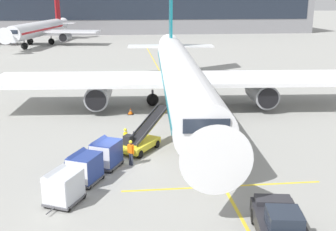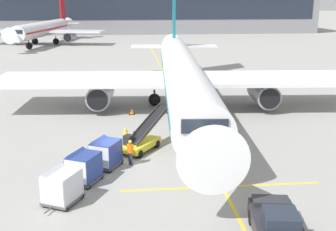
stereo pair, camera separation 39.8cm
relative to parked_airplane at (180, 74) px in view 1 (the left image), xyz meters
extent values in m
plane|color=gray|center=(-6.05, -14.23, -3.44)|extent=(600.00, 600.00, 0.00)
cylinder|color=white|center=(-0.06, -0.90, 0.07)|extent=(6.22, 37.44, 3.70)
cube|color=#146B7A|center=(-0.06, -0.90, 0.07)|extent=(6.16, 35.96, 0.44)
cone|color=white|center=(-1.45, -21.34, 0.07)|extent=(3.75, 3.93, 3.51)
cone|color=white|center=(1.41, 20.64, 0.34)|extent=(3.54, 6.11, 3.14)
cube|color=white|center=(-9.57, 0.68, -0.49)|extent=(18.17, 8.64, 0.36)
cylinder|color=#93969E|center=(-8.08, -0.17, -1.81)|extent=(2.62, 4.99, 2.29)
cylinder|color=black|center=(-8.24, -2.64, -1.81)|extent=(1.95, 0.25, 1.95)
cube|color=white|center=(9.57, -0.62, -0.49)|extent=(18.17, 8.64, 0.36)
cylinder|color=#93969E|center=(7.98, -1.26, -1.81)|extent=(2.62, 4.99, 2.29)
cylinder|color=black|center=(7.81, -3.73, -1.81)|extent=(1.95, 0.25, 1.95)
cube|color=#146B7A|center=(1.30, 19.17, 6.40)|extent=(0.58, 4.48, 11.18)
cube|color=white|center=(1.28, 18.87, 0.62)|extent=(12.22, 3.79, 0.20)
cube|color=#1E2633|center=(-1.28, -18.76, 0.62)|extent=(2.69, 1.84, 0.81)
cylinder|color=#47474C|center=(-0.82, -12.06, -2.30)|extent=(0.22, 0.22, 1.03)
sphere|color=black|center=(-0.82, -12.06, -2.81)|extent=(1.26, 1.26, 1.26)
cylinder|color=#47474C|center=(-2.70, 1.15, -2.30)|extent=(0.22, 0.22, 1.03)
sphere|color=black|center=(-2.70, 1.15, -2.81)|extent=(1.26, 1.26, 1.26)
cylinder|color=#47474C|center=(2.83, 0.77, -2.30)|extent=(0.22, 0.22, 1.03)
sphere|color=black|center=(2.83, 0.77, -2.81)|extent=(1.26, 1.26, 1.26)
cube|color=gold|center=(-4.65, -12.08, -2.94)|extent=(3.24, 3.71, 0.44)
cube|color=black|center=(-5.48, -12.65, -2.37)|extent=(0.80, 0.81, 0.70)
cylinder|color=#333338|center=(-5.09, -12.09, -2.32)|extent=(0.08, 0.08, 0.80)
cube|color=gold|center=(-3.95, -11.05, -1.82)|extent=(3.53, 4.58, 1.96)
cube|color=black|center=(-3.95, -11.05, -1.73)|extent=(3.34, 4.38, 1.81)
cube|color=#333338|center=(-3.58, -11.30, -1.70)|extent=(2.80, 4.04, 2.00)
cube|color=#333338|center=(-4.31, -10.80, -1.70)|extent=(2.80, 4.04, 2.00)
cylinder|color=black|center=(-3.37, -11.51, -3.16)|extent=(0.48, 0.58, 0.56)
cylinder|color=black|center=(-4.59, -10.68, -3.16)|extent=(0.48, 0.58, 0.56)
cylinder|color=black|center=(-4.72, -13.48, -3.16)|extent=(0.48, 0.58, 0.56)
cylinder|color=black|center=(-5.93, -12.64, -3.16)|extent=(0.48, 0.58, 0.56)
cube|color=#515156|center=(-6.97, -14.87, -3.23)|extent=(2.31, 2.50, 0.12)
cylinder|color=#4C4C51|center=(-7.56, -16.08, -3.24)|extent=(0.37, 0.66, 0.07)
cube|color=navy|center=(-6.97, -14.87, -2.42)|extent=(2.18, 2.36, 1.50)
cube|color=navy|center=(-7.34, -14.69, -1.90)|extent=(1.54, 2.03, 0.74)
cube|color=silver|center=(-7.39, -15.74, -2.42)|extent=(1.31, 0.66, 1.38)
sphere|color=black|center=(-7.93, -15.29, -3.29)|extent=(0.30, 0.30, 0.30)
sphere|color=black|center=(-6.71, -15.89, -3.29)|extent=(0.30, 0.30, 0.30)
sphere|color=black|center=(-7.23, -13.85, -3.29)|extent=(0.30, 0.30, 0.30)
sphere|color=black|center=(-6.01, -14.45, -3.29)|extent=(0.30, 0.30, 0.30)
cube|color=#515156|center=(-8.18, -17.18, -3.23)|extent=(2.31, 2.50, 0.12)
cylinder|color=#4C4C51|center=(-8.77, -18.39, -3.24)|extent=(0.37, 0.66, 0.07)
cube|color=navy|center=(-8.18, -17.18, -2.42)|extent=(2.18, 2.36, 1.50)
cube|color=navy|center=(-8.55, -17.00, -1.90)|extent=(1.54, 2.03, 0.74)
cube|color=silver|center=(-8.60, -18.05, -2.42)|extent=(1.31, 0.66, 1.38)
sphere|color=black|center=(-9.14, -17.60, -3.29)|extent=(0.30, 0.30, 0.30)
sphere|color=black|center=(-7.92, -18.20, -3.29)|extent=(0.30, 0.30, 0.30)
sphere|color=black|center=(-8.44, -16.16, -3.29)|extent=(0.30, 0.30, 0.30)
sphere|color=black|center=(-7.22, -16.76, -3.29)|extent=(0.30, 0.30, 0.30)
cube|color=#515156|center=(-9.12, -19.76, -3.23)|extent=(2.31, 2.50, 0.12)
cylinder|color=#4C4C51|center=(-9.71, -20.97, -3.24)|extent=(0.37, 0.66, 0.07)
cube|color=silver|center=(-9.12, -19.76, -2.42)|extent=(2.18, 2.36, 1.50)
cube|color=silver|center=(-9.49, -19.58, -1.90)|extent=(1.54, 2.03, 0.74)
cube|color=silver|center=(-9.54, -20.62, -2.42)|extent=(1.31, 0.66, 1.38)
sphere|color=black|center=(-10.08, -20.18, -3.29)|extent=(0.30, 0.30, 0.30)
sphere|color=black|center=(-8.86, -20.77, -3.29)|extent=(0.30, 0.30, 0.30)
sphere|color=black|center=(-9.38, -18.74, -3.29)|extent=(0.30, 0.30, 0.30)
sphere|color=black|center=(-8.16, -19.33, -3.29)|extent=(0.30, 0.30, 0.30)
cube|color=#232328|center=(1.17, -24.51, -2.76)|extent=(2.77, 4.68, 0.70)
cube|color=#1E2633|center=(1.05, -25.27, -2.01)|extent=(1.70, 1.75, 0.80)
cube|color=#28282D|center=(1.44, -22.88, -2.29)|extent=(1.92, 1.24, 0.24)
cylinder|color=black|center=(2.30, -23.31, -3.06)|extent=(0.40, 0.79, 0.76)
cylinder|color=black|center=(0.48, -23.02, -3.06)|extent=(0.40, 0.79, 0.76)
cylinder|color=#333847|center=(-5.44, -14.63, -3.01)|extent=(0.15, 0.15, 0.86)
cylinder|color=#333847|center=(-5.31, -14.75, -3.01)|extent=(0.15, 0.15, 0.86)
cube|color=orange|center=(-5.37, -14.69, -2.29)|extent=(0.44, 0.43, 0.58)
cube|color=white|center=(-5.29, -14.60, -2.29)|extent=(0.26, 0.24, 0.08)
sphere|color=brown|center=(-5.37, -14.69, -1.88)|extent=(0.21, 0.21, 0.21)
sphere|color=yellow|center=(-5.37, -14.69, -1.81)|extent=(0.23, 0.23, 0.23)
cylinder|color=orange|center=(-5.55, -14.53, -2.34)|extent=(0.09, 0.09, 0.56)
cylinder|color=orange|center=(-5.19, -14.85, -2.34)|extent=(0.09, 0.09, 0.56)
cylinder|color=black|center=(-5.66, -11.92, -3.01)|extent=(0.15, 0.15, 0.86)
cylinder|color=black|center=(-5.69, -12.10, -3.01)|extent=(0.15, 0.15, 0.86)
cube|color=yellow|center=(-5.68, -12.01, -2.29)|extent=(0.30, 0.42, 0.58)
cube|color=white|center=(-5.55, -12.03, -2.29)|extent=(0.07, 0.34, 0.08)
sphere|color=beige|center=(-5.68, -12.01, -1.88)|extent=(0.21, 0.21, 0.21)
sphere|color=yellow|center=(-5.68, -12.01, -1.81)|extent=(0.23, 0.23, 0.23)
cylinder|color=yellow|center=(-5.64, -11.78, -2.34)|extent=(0.09, 0.09, 0.56)
cylinder|color=yellow|center=(-5.72, -12.25, -2.34)|extent=(0.09, 0.09, 0.56)
cube|color=black|center=(-5.07, -1.97, -3.42)|extent=(0.57, 0.57, 0.05)
cone|color=orange|center=(-5.07, -1.97, -3.09)|extent=(0.45, 0.45, 0.60)
cylinder|color=white|center=(-5.07, -1.97, -3.06)|extent=(0.25, 0.25, 0.07)
cube|color=yellow|center=(-0.01, -0.90, -3.44)|extent=(0.20, 110.00, 0.01)
cube|color=yellow|center=(-0.06, -18.65, -3.44)|extent=(12.00, 0.20, 0.01)
cube|color=gray|center=(-17.68, 93.40, 3.75)|extent=(140.36, 17.34, 14.39)
cube|color=#1E2633|center=(-17.68, 84.68, 4.11)|extent=(136.15, 0.10, 6.48)
cylinder|color=silver|center=(-24.39, 60.16, 0.17)|extent=(8.27, 27.89, 3.36)
cube|color=red|center=(-24.39, 60.16, 0.17)|extent=(8.10, 26.81, 0.40)
cone|color=silver|center=(-27.17, 44.86, 0.17)|extent=(3.74, 3.88, 3.19)
cone|color=silver|center=(-21.43, 76.46, 0.42)|extent=(3.77, 5.80, 2.86)
cube|color=silver|center=(-31.41, 62.14, -0.34)|extent=(13.96, 7.81, 0.36)
cylinder|color=#93969E|center=(-30.55, 61.43, -1.56)|extent=(2.70, 3.92, 2.08)
cylinder|color=black|center=(-30.89, 59.60, -1.56)|extent=(1.76, 0.43, 1.77)
cube|color=silver|center=(-17.12, 59.55, -0.34)|extent=(13.96, 7.81, 0.36)
cylinder|color=#93969E|center=(-18.17, 59.18, -1.56)|extent=(2.70, 3.92, 2.08)
cylinder|color=black|center=(-18.50, 57.35, -1.56)|extent=(1.76, 0.43, 1.77)
cube|color=red|center=(-21.67, 75.13, 5.00)|extent=(0.87, 3.33, 8.32)
cube|color=silver|center=(-21.72, 74.87, 0.67)|extent=(9.21, 3.79, 0.20)
cube|color=#1E2633|center=(-26.75, 47.18, 0.67)|extent=(2.59, 1.91, 0.74)
cylinder|color=#47474C|center=(-25.88, 51.98, -2.11)|extent=(0.22, 0.22, 1.19)
sphere|color=black|center=(-25.88, 51.98, -2.71)|extent=(1.46, 1.46, 1.46)
cylinder|color=#47474C|center=(-26.62, 61.98, -2.11)|extent=(0.22, 0.22, 1.19)
sphere|color=black|center=(-26.62, 61.98, -2.71)|extent=(1.46, 1.46, 1.46)
cylinder|color=#47474C|center=(-21.66, 61.08, -2.11)|extent=(0.22, 0.22, 1.19)
sphere|color=black|center=(-21.66, 61.08, -2.71)|extent=(1.46, 1.46, 1.46)
camera|label=1|loc=(-5.89, -41.34, 7.44)|focal=45.61mm
camera|label=2|loc=(-5.50, -41.38, 7.44)|focal=45.61mm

